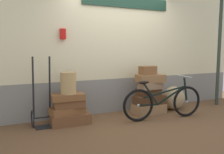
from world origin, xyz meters
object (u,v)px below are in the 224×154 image
suitcase_7 (150,86)px  wicker_basket (68,83)px  suitcase_8 (150,78)px  luggage_trolley (42,110)px  suitcase_5 (149,100)px  suitcase_3 (68,97)px  suitcase_6 (149,92)px  suitcase_1 (67,111)px  suitcase_9 (148,70)px  suitcase_2 (69,103)px  bicycle (163,102)px  suitcase_0 (70,119)px  burlap_sack (173,98)px  suitcase_4 (149,109)px

suitcase_7 → wicker_basket: size_ratio=1.24×
suitcase_8 → luggage_trolley: bearing=-176.5°
suitcase_5 → wicker_basket: size_ratio=1.66×
suitcase_8 → luggage_trolley: size_ratio=0.47×
suitcase_3 → wicker_basket: 0.26m
suitcase_6 → suitcase_8: 0.30m
suitcase_7 → suitcase_8: 0.16m
suitcase_5 → suitcase_1: bearing=179.1°
suitcase_9 → wicker_basket: bearing=178.4°
suitcase_2 → luggage_trolley: 0.48m
suitcase_7 → suitcase_9: 0.33m
suitcase_3 → bicycle: size_ratio=0.35×
suitcase_2 → suitcase_6: bearing=4.5°
suitcase_0 → burlap_sack: 2.44m
suitcase_0 → suitcase_3: suitcase_3 is taller
suitcase_1 → suitcase_8: size_ratio=1.05×
suitcase_4 → wicker_basket: (-1.76, 0.01, 0.66)m
suitcase_6 → wicker_basket: wicker_basket is taller
bicycle → burlap_sack: bearing=36.3°
suitcase_3 → burlap_sack: suitcase_3 is taller
suitcase_5 → bicycle: 0.47m
suitcase_6 → suitcase_9: (-0.04, -0.01, 0.47)m
suitcase_4 → burlap_sack: bearing=2.2°
wicker_basket → suitcase_5: bearing=-0.4°
wicker_basket → bicycle: 1.88m
suitcase_8 → suitcase_7: bearing=-113.1°
suitcase_5 → suitcase_9: bearing=142.6°
suitcase_1 → luggage_trolley: 0.44m
suitcase_1 → suitcase_7: 1.83m
suitcase_0 → suitcase_3: (-0.03, 0.01, 0.41)m
luggage_trolley → suitcase_3: bearing=-12.0°
suitcase_0 → suitcase_6: (1.75, 0.03, 0.36)m
luggage_trolley → suitcase_6: bearing=-1.9°
luggage_trolley → burlap_sack: bearing=-1.5°
suitcase_1 → suitcase_9: bearing=-7.3°
suitcase_4 → suitcase_9: suitcase_9 is taller
suitcase_7 → luggage_trolley: (-2.23, 0.13, -0.31)m
luggage_trolley → burlap_sack: 2.91m
suitcase_8 → suitcase_5: bearing=-157.2°
suitcase_6 → luggage_trolley: luggage_trolley is taller
suitcase_4 → suitcase_7: (0.02, -0.02, 0.50)m
suitcase_1 → suitcase_7: bearing=-8.5°
suitcase_2 → wicker_basket: 0.38m
suitcase_5 → suitcase_3: bearing=179.9°
suitcase_6 → suitcase_8: bearing=-56.8°
suitcase_9 → burlap_sack: (0.72, 0.01, -0.66)m
suitcase_7 → luggage_trolley: 2.25m
suitcase_1 → suitcase_4: 1.79m
suitcase_3 → suitcase_5: size_ratio=0.90×
burlap_sack → suitcase_7: bearing=-175.8°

